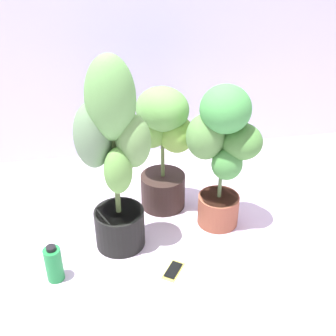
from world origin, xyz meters
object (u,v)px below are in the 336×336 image
potted_plant_front_left (113,155)px  nutrient_bottle (54,264)px  potted_plant_center (163,142)px  cell_phone (173,270)px  potted_plant_front_right (223,147)px

potted_plant_front_left → nutrient_bottle: potted_plant_front_left is taller
potted_plant_center → cell_phone: size_ratio=4.73×
potted_plant_center → nutrient_bottle: potted_plant_center is taller
potted_plant_front_right → cell_phone: potted_plant_front_right is taller
potted_plant_center → nutrient_bottle: 0.86m
potted_plant_front_right → potted_plant_center: bearing=140.0°
cell_phone → nutrient_bottle: bearing=-151.0°
nutrient_bottle → potted_plant_center: bearing=39.0°
potted_plant_front_left → cell_phone: bearing=-47.1°
potted_plant_front_left → potted_plant_front_right: potted_plant_front_left is taller
potted_plant_center → cell_phone: 0.71m
potted_plant_front_left → nutrient_bottle: (-0.33, -0.20, -0.45)m
potted_plant_front_right → nutrient_bottle: bearing=-163.1°
potted_plant_front_left → potted_plant_front_right: 0.57m
potted_plant_front_left → potted_plant_front_right: size_ratio=1.25×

